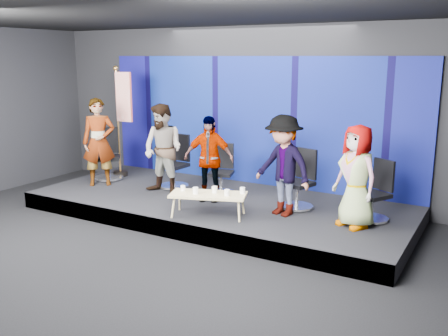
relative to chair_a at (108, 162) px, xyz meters
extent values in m
plane|color=black|center=(2.84, -2.67, -0.66)|extent=(10.00, 10.00, 0.00)
cube|color=black|center=(2.84, 1.33, 1.09)|extent=(10.00, 0.02, 3.50)
cube|color=black|center=(2.84, -2.67, 2.84)|extent=(10.00, 8.00, 0.02)
cube|color=black|center=(2.84, -0.17, -0.51)|extent=(7.00, 3.00, 0.30)
cube|color=#0E075A|center=(2.84, 1.28, 0.94)|extent=(7.00, 0.08, 2.60)
cylinder|color=silver|center=(0.04, -0.04, -0.33)|extent=(0.87, 0.87, 0.06)
cylinder|color=silver|center=(0.04, -0.04, -0.09)|extent=(0.07, 0.07, 0.41)
cube|color=black|center=(0.04, -0.04, 0.11)|extent=(0.70, 0.70, 0.07)
cube|color=black|center=(-0.12, 0.14, 0.45)|extent=(0.38, 0.33, 0.57)
imported|color=black|center=(0.21, -0.46, 0.53)|extent=(0.77, 0.75, 1.78)
cylinder|color=silver|center=(1.66, 0.09, -0.33)|extent=(0.64, 0.64, 0.06)
cylinder|color=silver|center=(1.66, 0.09, -0.10)|extent=(0.07, 0.07, 0.40)
cube|color=black|center=(1.66, 0.09, 0.10)|extent=(0.51, 0.51, 0.07)
cube|color=black|center=(1.67, 0.33, 0.43)|extent=(0.44, 0.08, 0.55)
imported|color=black|center=(1.74, -0.35, 0.50)|extent=(0.88, 0.71, 1.73)
cylinder|color=silver|center=(2.73, 0.14, -0.33)|extent=(0.68, 0.68, 0.05)
cylinder|color=silver|center=(2.73, 0.14, -0.13)|extent=(0.06, 0.06, 0.36)
cube|color=black|center=(2.73, 0.14, 0.05)|extent=(0.54, 0.54, 0.06)
cube|color=black|center=(2.67, 0.35, 0.35)|extent=(0.39, 0.16, 0.50)
imported|color=black|center=(2.73, -0.31, 0.42)|extent=(0.99, 0.63, 1.56)
cylinder|color=silver|center=(4.34, 0.00, -0.33)|extent=(0.73, 0.73, 0.06)
cylinder|color=silver|center=(4.34, 0.00, -0.11)|extent=(0.07, 0.07, 0.39)
cube|color=black|center=(4.34, 0.00, 0.09)|extent=(0.58, 0.58, 0.07)
cube|color=black|center=(4.40, 0.23, 0.41)|extent=(0.42, 0.17, 0.53)
imported|color=black|center=(4.25, -0.44, 0.48)|extent=(1.22, 0.91, 1.68)
cylinder|color=silver|center=(5.63, -0.01, -0.33)|extent=(0.76, 0.76, 0.06)
cylinder|color=silver|center=(5.63, -0.01, -0.12)|extent=(0.06, 0.06, 0.37)
cube|color=black|center=(5.63, -0.01, 0.06)|extent=(0.61, 0.61, 0.06)
cube|color=black|center=(5.74, 0.18, 0.37)|extent=(0.38, 0.24, 0.51)
imported|color=black|center=(5.46, -0.43, 0.44)|extent=(0.93, 0.83, 1.60)
cube|color=tan|center=(3.22, -1.12, 0.00)|extent=(1.35, 0.91, 0.04)
cylinder|color=tan|center=(2.78, -1.50, -0.19)|extent=(0.03, 0.03, 0.34)
cylinder|color=tan|center=(2.64, -1.11, -0.19)|extent=(0.03, 0.03, 0.34)
cylinder|color=tan|center=(3.80, -1.13, -0.19)|extent=(0.03, 0.03, 0.34)
cylinder|color=tan|center=(3.67, -0.74, -0.19)|extent=(0.03, 0.03, 0.34)
cylinder|color=white|center=(2.76, -1.18, 0.07)|extent=(0.08, 0.08, 0.09)
cylinder|color=white|center=(3.05, -1.23, 0.08)|extent=(0.09, 0.09, 0.11)
cylinder|color=white|center=(3.29, -1.03, 0.08)|extent=(0.09, 0.09, 0.11)
cylinder|color=white|center=(3.55, -1.08, 0.07)|extent=(0.09, 0.09, 0.10)
cylinder|color=white|center=(3.71, -0.83, 0.07)|extent=(0.09, 0.09, 0.10)
cylinder|color=black|center=(0.01, 0.36, -0.31)|extent=(0.32, 0.32, 0.10)
cylinder|color=gold|center=(0.01, 0.36, 0.84)|extent=(0.04, 0.04, 2.20)
sphere|color=gold|center=(0.01, 0.36, 1.99)|extent=(0.11, 0.11, 0.11)
cube|color=red|center=(0.21, 0.35, 1.39)|extent=(0.38, 0.08, 1.05)
camera|label=1|loc=(7.40, -7.86, 2.23)|focal=40.00mm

